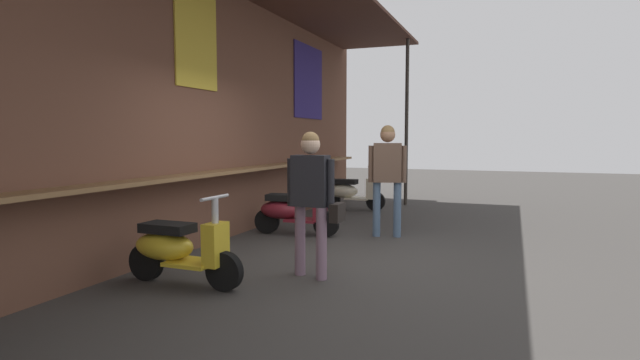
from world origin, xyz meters
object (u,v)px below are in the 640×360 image
(scooter_yellow, at_px, (177,248))
(scooter_maroon, at_px, (291,211))
(scooter_cream, at_px, (350,192))
(shopper_with_handbag, at_px, (312,190))
(shopper_browsing, at_px, (387,168))

(scooter_yellow, height_order, scooter_maroon, same)
(scooter_yellow, distance_m, scooter_cream, 5.99)
(shopper_with_handbag, height_order, shopper_browsing, shopper_browsing)
(scooter_yellow, xyz_separation_m, scooter_cream, (5.99, 0.00, 0.00))
(scooter_cream, bearing_deg, scooter_maroon, -90.64)
(scooter_maroon, bearing_deg, shopper_with_handbag, -64.61)
(scooter_yellow, bearing_deg, scooter_maroon, 91.44)
(scooter_cream, bearing_deg, scooter_yellow, -90.64)
(scooter_maroon, height_order, shopper_browsing, shopper_browsing)
(shopper_with_handbag, distance_m, shopper_browsing, 2.58)
(scooter_cream, height_order, shopper_browsing, shopper_browsing)
(scooter_maroon, bearing_deg, scooter_yellow, -94.24)
(scooter_cream, relative_size, shopper_with_handbag, 0.87)
(shopper_browsing, bearing_deg, scooter_cream, -164.82)
(scooter_cream, distance_m, shopper_browsing, 3.11)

